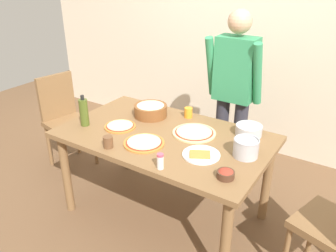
# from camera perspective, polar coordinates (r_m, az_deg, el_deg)

# --- Properties ---
(ground) EXTENTS (8.00, 8.00, 0.00)m
(ground) POSITION_cam_1_polar(r_m,az_deg,el_deg) (3.03, -0.53, -14.28)
(ground) COLOR brown
(wall_back) EXTENTS (5.60, 0.10, 2.60)m
(wall_back) POSITION_cam_1_polar(r_m,az_deg,el_deg) (3.82, 13.22, 15.25)
(wall_back) COLOR beige
(wall_back) RESTS_ON ground
(dining_table) EXTENTS (1.60, 0.96, 0.76)m
(dining_table) POSITION_cam_1_polar(r_m,az_deg,el_deg) (2.66, -0.59, -3.14)
(dining_table) COLOR brown
(dining_table) RESTS_ON ground
(person_cook) EXTENTS (0.49, 0.25, 1.62)m
(person_cook) POSITION_cam_1_polar(r_m,az_deg,el_deg) (3.06, 10.95, 5.97)
(person_cook) COLOR #2D2D38
(person_cook) RESTS_ON ground
(chair_wooden_left) EXTENTS (0.47, 0.47, 0.95)m
(chair_wooden_left) POSITION_cam_1_polar(r_m,az_deg,el_deg) (3.62, -16.94, 1.63)
(chair_wooden_left) COLOR brown
(chair_wooden_left) RESTS_ON ground
(pizza_raw_on_board) EXTENTS (0.33, 0.33, 0.02)m
(pizza_raw_on_board) POSITION_cam_1_polar(r_m,az_deg,el_deg) (2.63, 4.39, -1.10)
(pizza_raw_on_board) COLOR beige
(pizza_raw_on_board) RESTS_ON dining_table
(pizza_cooked_on_tray) EXTENTS (0.30, 0.30, 0.02)m
(pizza_cooked_on_tray) POSITION_cam_1_polar(r_m,az_deg,el_deg) (2.48, -4.03, -2.79)
(pizza_cooked_on_tray) COLOR #C67A33
(pizza_cooked_on_tray) RESTS_ON dining_table
(pizza_second_cooked) EXTENTS (0.25, 0.25, 0.02)m
(pizza_second_cooked) POSITION_cam_1_polar(r_m,az_deg,el_deg) (2.75, -8.02, -0.02)
(pizza_second_cooked) COLOR #C67A33
(pizza_second_cooked) RESTS_ON dining_table
(plate_with_slice) EXTENTS (0.26, 0.26, 0.02)m
(plate_with_slice) POSITION_cam_1_polar(r_m,az_deg,el_deg) (2.34, 5.54, -4.79)
(plate_with_slice) COLOR white
(plate_with_slice) RESTS_ON dining_table
(popcorn_bowl) EXTENTS (0.28, 0.28, 0.11)m
(popcorn_bowl) POSITION_cam_1_polar(r_m,az_deg,el_deg) (2.90, -2.94, 2.79)
(popcorn_bowl) COLOR brown
(popcorn_bowl) RESTS_ON dining_table
(mixing_bowl_steel) EXTENTS (0.20, 0.20, 0.08)m
(mixing_bowl_steel) POSITION_cam_1_polar(r_m,az_deg,el_deg) (2.66, 13.36, -0.68)
(mixing_bowl_steel) COLOR #B7B7BC
(mixing_bowl_steel) RESTS_ON dining_table
(small_sauce_bowl) EXTENTS (0.11, 0.11, 0.06)m
(small_sauce_bowl) POSITION_cam_1_polar(r_m,az_deg,el_deg) (2.12, 9.63, -7.89)
(small_sauce_bowl) COLOR #4C2D1E
(small_sauce_bowl) RESTS_ON dining_table
(olive_oil_bottle) EXTENTS (0.07, 0.07, 0.26)m
(olive_oil_bottle) POSITION_cam_1_polar(r_m,az_deg,el_deg) (2.80, -13.89, 2.26)
(olive_oil_bottle) COLOR #47561E
(olive_oil_bottle) RESTS_ON dining_table
(steel_pot) EXTENTS (0.17, 0.17, 0.13)m
(steel_pot) POSITION_cam_1_polar(r_m,az_deg,el_deg) (2.35, 12.91, -3.53)
(steel_pot) COLOR #B7B7BC
(steel_pot) RESTS_ON dining_table
(cup_orange) EXTENTS (0.07, 0.07, 0.08)m
(cup_orange) POSITION_cam_1_polar(r_m,az_deg,el_deg) (2.89, 3.43, 2.27)
(cup_orange) COLOR orange
(cup_orange) RESTS_ON dining_table
(cup_small_brown) EXTENTS (0.07, 0.07, 0.08)m
(cup_small_brown) POSITION_cam_1_polar(r_m,az_deg,el_deg) (2.45, -9.99, -2.64)
(cup_small_brown) COLOR brown
(cup_small_brown) RESTS_ON dining_table
(salt_shaker) EXTENTS (0.04, 0.04, 0.11)m
(salt_shaker) POSITION_cam_1_polar(r_m,az_deg,el_deg) (2.17, -1.30, -5.91)
(salt_shaker) COLOR white
(salt_shaker) RESTS_ON dining_table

